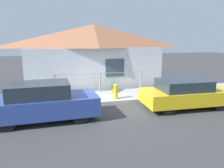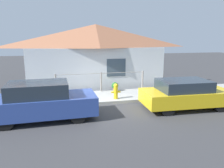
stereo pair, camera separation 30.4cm
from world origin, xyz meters
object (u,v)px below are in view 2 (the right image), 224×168
at_px(car_left, 42,101).
at_px(fire_hydrant, 116,91).
at_px(potted_plant_near_hydrant, 115,86).
at_px(potted_plant_by_fence, 46,92).
at_px(car_right, 185,94).

distance_m(car_left, fire_hydrant, 3.65).
bearing_deg(fire_hydrant, car_left, -153.11).
bearing_deg(potted_plant_near_hydrant, car_left, -138.39).
bearing_deg(potted_plant_by_fence, car_left, -89.17).
distance_m(car_left, car_right, 5.95).
height_order(car_right, potted_plant_near_hydrant, car_right).
xyz_separation_m(fire_hydrant, potted_plant_by_fence, (-3.29, 1.16, -0.13)).
distance_m(potted_plant_near_hydrant, potted_plant_by_fence, 3.65).
xyz_separation_m(car_left, car_right, (5.95, 0.00, -0.07)).
bearing_deg(car_right, car_left, -177.77).
distance_m(car_right, potted_plant_by_fence, 6.62).
bearing_deg(car_right, potted_plant_near_hydrant, 128.74).
xyz_separation_m(car_right, fire_hydrant, (-2.70, 1.65, -0.11)).
height_order(fire_hydrant, potted_plant_by_fence, fire_hydrant).
bearing_deg(potted_plant_near_hydrant, potted_plant_by_fence, -174.05).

